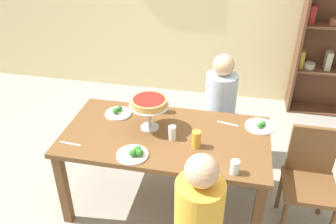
{
  "coord_description": "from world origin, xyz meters",
  "views": [
    {
      "loc": [
        0.49,
        -2.25,
        2.36
      ],
      "look_at": [
        0.0,
        0.1,
        0.89
      ],
      "focal_mm": 37.72,
      "sensor_mm": 36.0,
      "label": 1
    }
  ],
  "objects_px": {
    "salad_plate_near_diner": "(118,113)",
    "water_glass_clear_far": "(235,167)",
    "water_glass_clear_near": "(172,133)",
    "salad_plate_spare": "(260,126)",
    "deep_dish_pizza_stand": "(149,104)",
    "beer_glass_amber_short": "(196,139)",
    "chair_head_east": "(310,176)",
    "beer_glass_amber_tall": "(161,105)",
    "dining_table": "(165,144)",
    "cutlery_knife_near": "(228,124)",
    "diner_far_right": "(219,117)",
    "salad_plate_far_diner": "(134,153)",
    "cutlery_fork_near": "(71,144)"
  },
  "relations": [
    {
      "from": "cutlery_fork_near",
      "to": "salad_plate_near_diner",
      "type": "bearing_deg",
      "value": 70.81
    },
    {
      "from": "beer_glass_amber_tall",
      "to": "cutlery_knife_near",
      "type": "xyz_separation_m",
      "value": [
        0.59,
        -0.08,
        -0.06
      ]
    },
    {
      "from": "salad_plate_far_diner",
      "to": "salad_plate_near_diner",
      "type": "bearing_deg",
      "value": 120.07
    },
    {
      "from": "water_glass_clear_near",
      "to": "cutlery_knife_near",
      "type": "xyz_separation_m",
      "value": [
        0.41,
        0.3,
        -0.06
      ]
    },
    {
      "from": "beer_glass_amber_short",
      "to": "salad_plate_spare",
      "type": "bearing_deg",
      "value": 37.38
    },
    {
      "from": "deep_dish_pizza_stand",
      "to": "salad_plate_near_diner",
      "type": "xyz_separation_m",
      "value": [
        -0.32,
        0.15,
        -0.21
      ]
    },
    {
      "from": "diner_far_right",
      "to": "deep_dish_pizza_stand",
      "type": "xyz_separation_m",
      "value": [
        -0.53,
        -0.69,
        0.47
      ]
    },
    {
      "from": "water_glass_clear_far",
      "to": "water_glass_clear_near",
      "type": "bearing_deg",
      "value": 148.54
    },
    {
      "from": "salad_plate_near_diner",
      "to": "water_glass_clear_near",
      "type": "bearing_deg",
      "value": -26.42
    },
    {
      "from": "chair_head_east",
      "to": "salad_plate_near_diner",
      "type": "xyz_separation_m",
      "value": [
        -1.62,
        0.18,
        0.27
      ]
    },
    {
      "from": "beer_glass_amber_short",
      "to": "water_glass_clear_near",
      "type": "bearing_deg",
      "value": 163.41
    },
    {
      "from": "chair_head_east",
      "to": "water_glass_clear_far",
      "type": "xyz_separation_m",
      "value": [
        -0.59,
        -0.38,
        0.31
      ]
    },
    {
      "from": "dining_table",
      "to": "water_glass_clear_far",
      "type": "bearing_deg",
      "value": -32.23
    },
    {
      "from": "deep_dish_pizza_stand",
      "to": "salad_plate_spare",
      "type": "distance_m",
      "value": 0.93
    },
    {
      "from": "cutlery_knife_near",
      "to": "diner_far_right",
      "type": "bearing_deg",
      "value": -66.39
    },
    {
      "from": "salad_plate_spare",
      "to": "cutlery_knife_near",
      "type": "bearing_deg",
      "value": -179.07
    },
    {
      "from": "deep_dish_pizza_stand",
      "to": "salad_plate_near_diner",
      "type": "height_order",
      "value": "deep_dish_pizza_stand"
    },
    {
      "from": "diner_far_right",
      "to": "deep_dish_pizza_stand",
      "type": "relative_size",
      "value": 3.62
    },
    {
      "from": "deep_dish_pizza_stand",
      "to": "beer_glass_amber_tall",
      "type": "bearing_deg",
      "value": 82.91
    },
    {
      "from": "water_glass_clear_far",
      "to": "cutlery_fork_near",
      "type": "bearing_deg",
      "value": 176.42
    },
    {
      "from": "deep_dish_pizza_stand",
      "to": "beer_glass_amber_tall",
      "type": "height_order",
      "value": "deep_dish_pizza_stand"
    },
    {
      "from": "water_glass_clear_far",
      "to": "salad_plate_spare",
      "type": "bearing_deg",
      "value": 73.33
    },
    {
      "from": "dining_table",
      "to": "salad_plate_spare",
      "type": "xyz_separation_m",
      "value": [
        0.74,
        0.26,
        0.11
      ]
    },
    {
      "from": "diner_far_right",
      "to": "dining_table",
      "type": "bearing_deg",
      "value": -26.77
    },
    {
      "from": "beer_glass_amber_short",
      "to": "water_glass_clear_far",
      "type": "bearing_deg",
      "value": -39.32
    },
    {
      "from": "diner_far_right",
      "to": "salad_plate_near_diner",
      "type": "bearing_deg",
      "value": -57.61
    },
    {
      "from": "salad_plate_far_diner",
      "to": "water_glass_clear_far",
      "type": "distance_m",
      "value": 0.72
    },
    {
      "from": "beer_glass_amber_short",
      "to": "deep_dish_pizza_stand",
      "type": "bearing_deg",
      "value": 156.6
    },
    {
      "from": "chair_head_east",
      "to": "water_glass_clear_far",
      "type": "relative_size",
      "value": 8.48
    },
    {
      "from": "diner_far_right",
      "to": "beer_glass_amber_short",
      "type": "bearing_deg",
      "value": -7.92
    },
    {
      "from": "dining_table",
      "to": "deep_dish_pizza_stand",
      "type": "height_order",
      "value": "deep_dish_pizza_stand"
    },
    {
      "from": "dining_table",
      "to": "water_glass_clear_near",
      "type": "xyz_separation_m",
      "value": [
        0.06,
        -0.05,
        0.15
      ]
    },
    {
      "from": "dining_table",
      "to": "beer_glass_amber_tall",
      "type": "xyz_separation_m",
      "value": [
        -0.11,
        0.33,
        0.16
      ]
    },
    {
      "from": "chair_head_east",
      "to": "salad_plate_near_diner",
      "type": "height_order",
      "value": "chair_head_east"
    },
    {
      "from": "cutlery_knife_near",
      "to": "salad_plate_near_diner",
      "type": "bearing_deg",
      "value": 14.89
    },
    {
      "from": "water_glass_clear_far",
      "to": "beer_glass_amber_short",
      "type": "bearing_deg",
      "value": 140.68
    },
    {
      "from": "beer_glass_amber_tall",
      "to": "beer_glass_amber_short",
      "type": "height_order",
      "value": "beer_glass_amber_short"
    },
    {
      "from": "salad_plate_far_diner",
      "to": "cutlery_knife_near",
      "type": "distance_m",
      "value": 0.86
    },
    {
      "from": "water_glass_clear_far",
      "to": "diner_far_right",
      "type": "bearing_deg",
      "value": 99.11
    },
    {
      "from": "chair_head_east",
      "to": "salad_plate_near_diner",
      "type": "distance_m",
      "value": 1.65
    },
    {
      "from": "beer_glass_amber_short",
      "to": "cutlery_knife_near",
      "type": "xyz_separation_m",
      "value": [
        0.22,
        0.36,
        -0.07
      ]
    },
    {
      "from": "water_glass_clear_near",
      "to": "deep_dish_pizza_stand",
      "type": "bearing_deg",
      "value": 150.79
    },
    {
      "from": "deep_dish_pizza_stand",
      "to": "beer_glass_amber_short",
      "type": "distance_m",
      "value": 0.47
    },
    {
      "from": "deep_dish_pizza_stand",
      "to": "salad_plate_far_diner",
      "type": "xyz_separation_m",
      "value": [
        -0.02,
        -0.38,
        -0.2
      ]
    },
    {
      "from": "dining_table",
      "to": "diner_far_right",
      "type": "relative_size",
      "value": 1.43
    },
    {
      "from": "chair_head_east",
      "to": "beer_glass_amber_tall",
      "type": "distance_m",
      "value": 1.34
    },
    {
      "from": "salad_plate_near_diner",
      "to": "water_glass_clear_far",
      "type": "relative_size",
      "value": 2.23
    },
    {
      "from": "salad_plate_spare",
      "to": "water_glass_clear_far",
      "type": "height_order",
      "value": "water_glass_clear_far"
    },
    {
      "from": "salad_plate_far_diner",
      "to": "salad_plate_spare",
      "type": "distance_m",
      "value": 1.07
    },
    {
      "from": "cutlery_knife_near",
      "to": "deep_dish_pizza_stand",
      "type": "bearing_deg",
      "value": 29.19
    }
  ]
}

